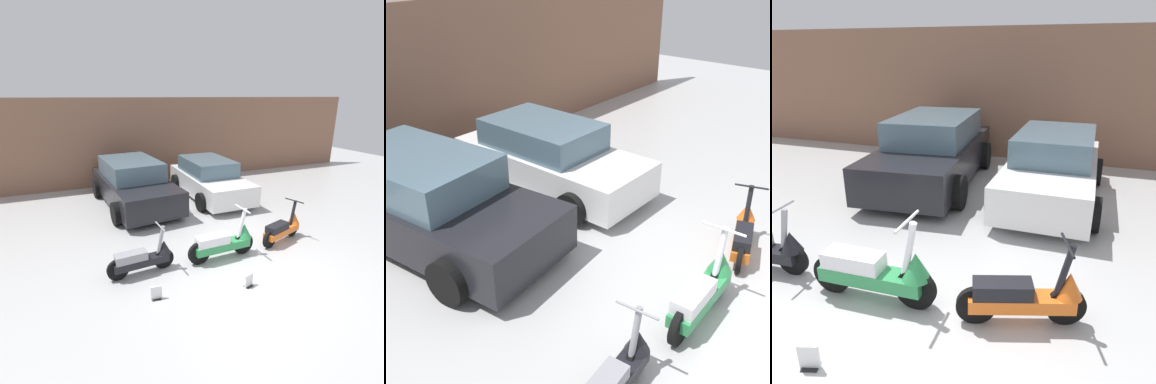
# 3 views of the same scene
# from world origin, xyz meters

# --- Properties ---
(ground_plane) EXTENTS (28.00, 28.00, 0.00)m
(ground_plane) POSITION_xyz_m (0.00, 0.00, 0.00)
(ground_plane) COLOR #B2B2B2
(wall_back) EXTENTS (19.60, 0.12, 3.40)m
(wall_back) POSITION_xyz_m (0.00, 7.41, 1.70)
(wall_back) COLOR #845B47
(wall_back) RESTS_ON ground_plane
(scooter_front_right) EXTENTS (1.61, 0.58, 1.12)m
(scooter_front_right) POSITION_xyz_m (-0.38, 0.62, 0.40)
(scooter_front_right) COLOR black
(scooter_front_right) RESTS_ON ground_plane
(scooter_front_center) EXTENTS (1.37, 0.69, 0.99)m
(scooter_front_center) POSITION_xyz_m (1.35, 0.79, 0.35)
(scooter_front_center) COLOR black
(scooter_front_center) RESTS_ON ground_plane
(car_rear_left) EXTENTS (2.41, 4.50, 1.48)m
(car_rear_left) POSITION_xyz_m (-1.49, 4.87, 0.71)
(car_rear_left) COLOR black
(car_rear_left) RESTS_ON ground_plane
(car_rear_center) EXTENTS (1.93, 3.94, 1.33)m
(car_rear_center) POSITION_xyz_m (1.17, 4.68, 0.64)
(car_rear_center) COLOR white
(car_rear_center) RESTS_ON ground_plane
(placard_near_right_scooter) EXTENTS (0.20, 0.16, 0.26)m
(placard_near_right_scooter) POSITION_xyz_m (-0.47, -0.50, 0.11)
(placard_near_right_scooter) COLOR black
(placard_near_right_scooter) RESTS_ON ground_plane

